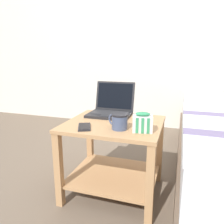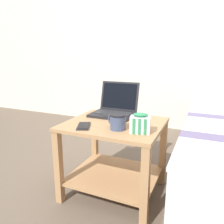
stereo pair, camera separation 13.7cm
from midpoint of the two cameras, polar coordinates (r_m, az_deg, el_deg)
The scene contains 7 objects.
ground_plane at distance 1.65m, azimuth 3.13°, elevation -20.01°, with size 8.00×8.00×0.00m, color brown.
back_wall at distance 2.96m, azimuth 15.38°, elevation 19.93°, with size 8.00×0.05×2.50m.
bedside_table at distance 1.49m, azimuth 3.30°, elevation -9.47°, with size 0.62×0.54×0.51m.
laptop at distance 1.62m, azimuth 3.13°, elevation 0.98°, with size 0.30×0.28×0.23m.
mug_front_left at distance 1.28m, azimuth 4.52°, elevation -2.36°, with size 0.13×0.10×0.09m.
snack_bag at distance 1.24m, azimuth 10.51°, elevation -3.08°, with size 0.12×0.10×0.12m.
cell_phone at distance 1.34m, azimuth -4.53°, elevation -3.69°, with size 0.13×0.16×0.01m.
Camera 2 is at (0.54, -1.26, 0.93)m, focal length 35.00 mm.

